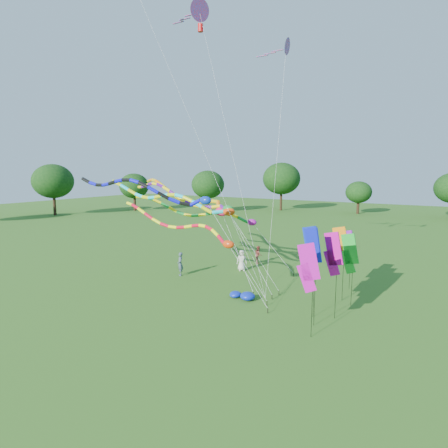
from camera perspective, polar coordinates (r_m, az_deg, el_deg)
The scene contains 21 objects.
ground at distance 21.72m, azimuth -4.52°, elevation -13.81°, with size 160.00×160.00×0.00m, color #255A17.
tree_ring at distance 27.65m, azimuth 5.99°, elevation 2.59°, with size 118.41×118.05×9.46m.
tube_kite_red at distance 25.66m, azimuth -5.60°, elevation -0.56°, with size 12.89×2.23×6.20m.
tube_kite_orange at distance 30.12m, azimuth -5.21°, elevation 3.99°, with size 14.34×6.13×7.94m.
tube_kite_purple at distance 28.07m, azimuth -5.61°, elevation 3.97°, with size 13.79×2.87×7.72m.
tube_kite_blue at distance 24.65m, azimuth -10.62°, elevation 4.85°, with size 13.38×2.39×8.15m.
tube_kite_cyan at distance 27.19m, azimuth -6.64°, elevation 3.50°, with size 14.02×1.24×7.81m.
tube_kite_green at distance 29.46m, azimuth -2.41°, elevation 1.58°, with size 11.88×4.19×6.60m.
delta_kite_high_a at distance 28.17m, azimuth -3.82°, elevation 29.66°, with size 7.92×2.19×19.42m.
delta_kite_high_c at distance 29.06m, azimuth 9.43°, elevation 25.10°, with size 3.50×6.09×17.45m.
banner_pole_green at distance 23.59m, azimuth 18.55°, elevation -4.31°, with size 1.16×0.25×4.45m.
banner_pole_orange at distance 24.41m, azimuth 17.32°, elevation -3.24°, with size 1.16×0.13×4.70m.
banner_pole_violet at distance 27.06m, azimuth 18.35°, elevation -3.47°, with size 1.12×0.46×4.10m.
banner_pole_blue_a at distance 21.10m, azimuth 13.14°, elevation -3.63°, with size 1.16×0.21×5.15m.
banner_pole_blue_b at distance 19.97m, azimuth 13.34°, elevation -4.02°, with size 1.11×0.48×5.25m.
banner_pole_magenta_b at distance 21.25m, azimuth 16.28°, elevation -4.43°, with size 1.16×0.24×4.87m.
banner_pole_magenta_a at distance 18.53m, azimuth 12.70°, elevation -6.56°, with size 1.12×0.46×4.74m.
blue_nylon_heap at distance 24.08m, azimuth 3.05°, elevation -11.00°, with size 1.60×1.70×0.45m.
person_a at distance 30.58m, azimuth 2.72°, elevation -5.54°, with size 0.83×0.54×1.70m, color silver.
person_b at distance 29.33m, azimuth -6.69°, elevation -6.07°, with size 0.66×0.44×1.82m, color #42515D.
person_c at distance 33.06m, azimuth 5.26°, elevation -4.66°, with size 0.75×0.58×1.54m, color brown.
Camera 1 is at (11.84, -16.28, 8.17)m, focal length 30.00 mm.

